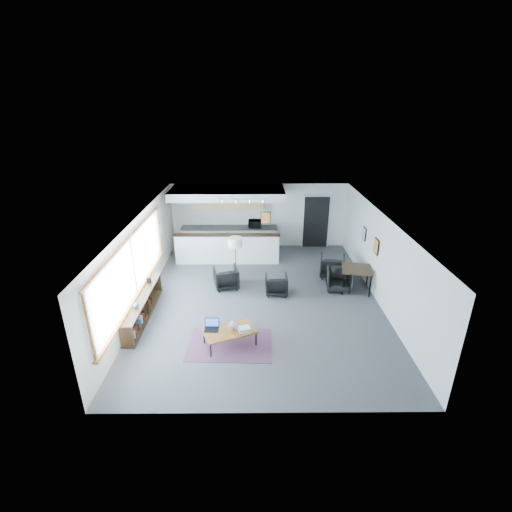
{
  "coord_description": "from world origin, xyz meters",
  "views": [
    {
      "loc": [
        -0.23,
        -9.95,
        5.6
      ],
      "look_at": [
        -0.16,
        0.4,
        1.25
      ],
      "focal_mm": 26.0,
      "sensor_mm": 36.0,
      "label": 1
    }
  ],
  "objects_px": {
    "dining_chair_near": "(339,280)",
    "dining_chair_far": "(332,267)",
    "ceramic_pot": "(233,326)",
    "armchair_left": "(226,277)",
    "dining_table": "(357,270)",
    "armchair_right": "(276,284)",
    "floor_lamp": "(235,244)",
    "microwave": "(255,223)",
    "laptop": "(212,326)",
    "book_stack": "(245,329)",
    "coffee_table": "(230,332)"
  },
  "relations": [
    {
      "from": "dining_chair_near",
      "to": "armchair_left",
      "type": "bearing_deg",
      "value": -176.18
    },
    {
      "from": "ceramic_pot",
      "to": "microwave",
      "type": "bearing_deg",
      "value": 85.0
    },
    {
      "from": "laptop",
      "to": "dining_chair_far",
      "type": "height_order",
      "value": "dining_chair_far"
    },
    {
      "from": "book_stack",
      "to": "dining_chair_far",
      "type": "distance_m",
      "value": 4.84
    },
    {
      "from": "ceramic_pot",
      "to": "microwave",
      "type": "distance_m",
      "value": 6.46
    },
    {
      "from": "floor_lamp",
      "to": "dining_table",
      "type": "distance_m",
      "value": 3.92
    },
    {
      "from": "book_stack",
      "to": "microwave",
      "type": "bearing_deg",
      "value": 87.52
    },
    {
      "from": "ceramic_pot",
      "to": "floor_lamp",
      "type": "xyz_separation_m",
      "value": [
        -0.08,
        3.41,
        0.84
      ]
    },
    {
      "from": "dining_chair_far",
      "to": "ceramic_pot",
      "type": "bearing_deg",
      "value": 61.18
    },
    {
      "from": "armchair_left",
      "to": "microwave",
      "type": "relative_size",
      "value": 1.5
    },
    {
      "from": "ceramic_pot",
      "to": "book_stack",
      "type": "relative_size",
      "value": 0.6
    },
    {
      "from": "laptop",
      "to": "floor_lamp",
      "type": "bearing_deg",
      "value": 84.16
    },
    {
      "from": "dining_chair_near",
      "to": "dining_chair_far",
      "type": "bearing_deg",
      "value": 98.06
    },
    {
      "from": "coffee_table",
      "to": "floor_lamp",
      "type": "xyz_separation_m",
      "value": [
        0.0,
        3.46,
        0.99
      ]
    },
    {
      "from": "coffee_table",
      "to": "dining_table",
      "type": "height_order",
      "value": "dining_table"
    },
    {
      "from": "dining_table",
      "to": "dining_chair_near",
      "type": "relative_size",
      "value": 1.6
    },
    {
      "from": "armchair_left",
      "to": "dining_chair_far",
      "type": "height_order",
      "value": "armchair_left"
    },
    {
      "from": "dining_chair_near",
      "to": "microwave",
      "type": "relative_size",
      "value": 1.3
    },
    {
      "from": "dining_table",
      "to": "dining_chair_far",
      "type": "bearing_deg",
      "value": 117.78
    },
    {
      "from": "ceramic_pot",
      "to": "armchair_left",
      "type": "distance_m",
      "value": 3.04
    },
    {
      "from": "armchair_right",
      "to": "ceramic_pot",
      "type": "bearing_deg",
      "value": 64.45
    },
    {
      "from": "dining_table",
      "to": "dining_chair_near",
      "type": "distance_m",
      "value": 0.64
    },
    {
      "from": "book_stack",
      "to": "dining_chair_near",
      "type": "relative_size",
      "value": 0.56
    },
    {
      "from": "armchair_right",
      "to": "dining_chair_near",
      "type": "bearing_deg",
      "value": -173.35
    },
    {
      "from": "armchair_right",
      "to": "dining_table",
      "type": "distance_m",
      "value": 2.56
    },
    {
      "from": "floor_lamp",
      "to": "microwave",
      "type": "height_order",
      "value": "floor_lamp"
    },
    {
      "from": "book_stack",
      "to": "microwave",
      "type": "distance_m",
      "value": 6.49
    },
    {
      "from": "armchair_left",
      "to": "book_stack",
      "type": "bearing_deg",
      "value": 88.67
    },
    {
      "from": "armchair_right",
      "to": "book_stack",
      "type": "bearing_deg",
      "value": 70.05
    },
    {
      "from": "coffee_table",
      "to": "dining_table",
      "type": "distance_m",
      "value": 4.77
    },
    {
      "from": "coffee_table",
      "to": "armchair_right",
      "type": "height_order",
      "value": "armchair_right"
    },
    {
      "from": "dining_chair_near",
      "to": "floor_lamp",
      "type": "bearing_deg",
      "value": 176.87
    },
    {
      "from": "armchair_left",
      "to": "floor_lamp",
      "type": "relative_size",
      "value": 0.48
    },
    {
      "from": "coffee_table",
      "to": "laptop",
      "type": "relative_size",
      "value": 3.98
    },
    {
      "from": "laptop",
      "to": "ceramic_pot",
      "type": "xyz_separation_m",
      "value": [
        0.53,
        -0.06,
        0.04
      ]
    },
    {
      "from": "dining_chair_far",
      "to": "microwave",
      "type": "height_order",
      "value": "microwave"
    },
    {
      "from": "coffee_table",
      "to": "armchair_left",
      "type": "bearing_deg",
      "value": 72.7
    },
    {
      "from": "microwave",
      "to": "ceramic_pot",
      "type": "bearing_deg",
      "value": -92.97
    },
    {
      "from": "armchair_right",
      "to": "microwave",
      "type": "xyz_separation_m",
      "value": [
        -0.65,
        3.82,
        0.76
      ]
    },
    {
      "from": "armchair_left",
      "to": "dining_table",
      "type": "bearing_deg",
      "value": 163.38
    },
    {
      "from": "dining_table",
      "to": "armchair_right",
      "type": "bearing_deg",
      "value": -175.44
    },
    {
      "from": "book_stack",
      "to": "floor_lamp",
      "type": "bearing_deg",
      "value": 95.97
    },
    {
      "from": "microwave",
      "to": "dining_chair_far",
      "type": "bearing_deg",
      "value": -42.47
    },
    {
      "from": "armchair_right",
      "to": "armchair_left",
      "type": "bearing_deg",
      "value": -15.43
    },
    {
      "from": "ceramic_pot",
      "to": "armchair_left",
      "type": "bearing_deg",
      "value": 97.12
    },
    {
      "from": "floor_lamp",
      "to": "microwave",
      "type": "distance_m",
      "value": 3.08
    },
    {
      "from": "armchair_right",
      "to": "coffee_table",
      "type": "bearing_deg",
      "value": 63.37
    },
    {
      "from": "laptop",
      "to": "microwave",
      "type": "distance_m",
      "value": 6.48
    },
    {
      "from": "armchair_right",
      "to": "dining_chair_near",
      "type": "distance_m",
      "value": 2.02
    },
    {
      "from": "ceramic_pot",
      "to": "dining_table",
      "type": "bearing_deg",
      "value": 36.74
    }
  ]
}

